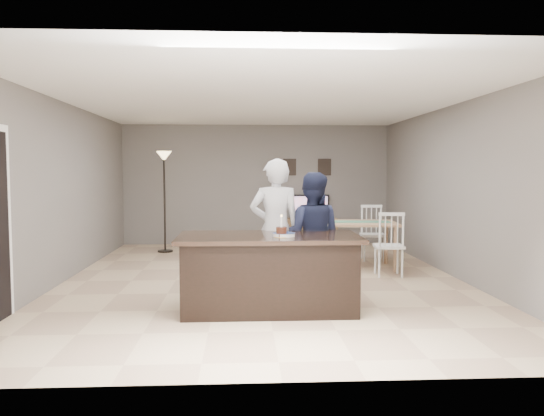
{
  "coord_description": "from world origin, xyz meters",
  "views": [
    {
      "loc": [
        -0.3,
        -8.05,
        1.66
      ],
      "look_at": [
        0.12,
        -0.3,
        1.12
      ],
      "focal_mm": 35.0,
      "sensor_mm": 36.0,
      "label": 1
    }
  ],
  "objects": [
    {
      "name": "picture_frames",
      "position": [
        1.15,
        3.98,
        1.75
      ],
      "size": [
        1.1,
        0.02,
        0.38
      ],
      "color": "black",
      "rests_on": "room_shell"
    },
    {
      "name": "kitchen_island",
      "position": [
        0.0,
        -1.8,
        0.45
      ],
      "size": [
        2.15,
        1.1,
        0.9
      ],
      "color": "black",
      "rests_on": "floor"
    },
    {
      "name": "man",
      "position": [
        0.59,
        -1.22,
        0.82
      ],
      "size": [
        0.94,
        0.82,
        1.64
      ],
      "primitive_type": "imported",
      "rotation": [
        0.0,
        0.0,
        2.86
      ],
      "color": "#171B33",
      "rests_on": "floor"
    },
    {
      "name": "floor_lamp",
      "position": [
        -1.91,
        2.86,
        1.6
      ],
      "size": [
        0.31,
        0.31,
        2.06
      ],
      "color": "black",
      "rests_on": "floor"
    },
    {
      "name": "woman",
      "position": [
        0.11,
        -1.24,
        0.91
      ],
      "size": [
        0.67,
        0.44,
        1.82
      ],
      "primitive_type": "imported",
      "rotation": [
        0.0,
        0.0,
        3.13
      ],
      "color": "#BCBCC0",
      "rests_on": "floor"
    },
    {
      "name": "birthday_cake",
      "position": [
        0.14,
        -1.99,
        0.96
      ],
      "size": [
        0.17,
        0.17,
        0.26
      ],
      "color": "gold",
      "rests_on": "kitchen_island"
    },
    {
      "name": "tv_console",
      "position": [
        1.2,
        3.77,
        0.3
      ],
      "size": [
        1.2,
        0.4,
        0.6
      ],
      "primitive_type": "cube",
      "color": "brown",
      "rests_on": "floor"
    },
    {
      "name": "dining_table",
      "position": [
        1.47,
        0.93,
        0.65
      ],
      "size": [
        1.74,
        2.0,
        1.02
      ],
      "rotation": [
        0.0,
        0.0,
        -0.07
      ],
      "color": "#A17E57",
      "rests_on": "floor"
    },
    {
      "name": "television",
      "position": [
        1.2,
        3.84,
        0.86
      ],
      "size": [
        0.91,
        0.12,
        0.53
      ],
      "primitive_type": "imported",
      "rotation": [
        0.0,
        0.0,
        3.14
      ],
      "color": "black",
      "rests_on": "tv_console"
    },
    {
      "name": "floor",
      "position": [
        0.0,
        0.0,
        0.0
      ],
      "size": [
        8.0,
        8.0,
        0.0
      ],
      "primitive_type": "plane",
      "color": "tan",
      "rests_on": "ground"
    },
    {
      "name": "tv_screen_glow",
      "position": [
        1.2,
        3.76,
        0.87
      ],
      "size": [
        0.78,
        0.0,
        0.78
      ],
      "primitive_type": "plane",
      "rotation": [
        1.57,
        0.0,
        3.14
      ],
      "color": "#F9581B",
      "rests_on": "tv_console"
    },
    {
      "name": "plate_stack",
      "position": [
        0.17,
        -1.93,
        0.92
      ],
      "size": [
        0.26,
        0.26,
        0.04
      ],
      "color": "white",
      "rests_on": "kitchen_island"
    },
    {
      "name": "room_shell",
      "position": [
        0.0,
        0.0,
        1.68
      ],
      "size": [
        8.0,
        8.0,
        8.0
      ],
      "color": "slate",
      "rests_on": "floor"
    }
  ]
}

